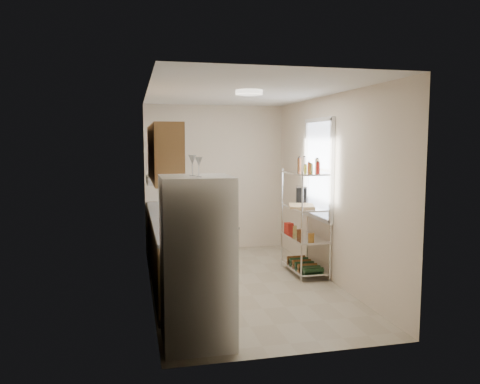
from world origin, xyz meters
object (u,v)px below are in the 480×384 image
object	(u,v)px
frying_pan_large	(167,210)
espresso_machine	(301,195)
refrigerator	(197,261)
cutting_board	(302,206)
rice_cooker	(176,214)

from	to	relation	value
frying_pan_large	espresso_machine	size ratio (longest dim) A/B	0.96
refrigerator	espresso_machine	xyz separation A→B (m)	(1.93, 2.35, 0.33)
frying_pan_large	cutting_board	size ratio (longest dim) A/B	0.56
refrigerator	frying_pan_large	distance (m)	2.76
refrigerator	cutting_board	world-z (taller)	refrigerator
refrigerator	espresso_machine	distance (m)	3.06
refrigerator	cutting_board	size ratio (longest dim) A/B	3.56
espresso_machine	cutting_board	bearing A→B (deg)	-92.48
frying_pan_large	espresso_machine	world-z (taller)	espresso_machine
frying_pan_large	cutting_board	distance (m)	2.04
rice_cooker	espresso_machine	xyz separation A→B (m)	(1.96, 0.58, 0.15)
refrigerator	frying_pan_large	xyz separation A→B (m)	(-0.08, 2.76, 0.11)
espresso_machine	refrigerator	bearing A→B (deg)	-112.37
frying_pan_large	cutting_board	bearing A→B (deg)	-8.87
cutting_board	frying_pan_large	bearing A→B (deg)	156.82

